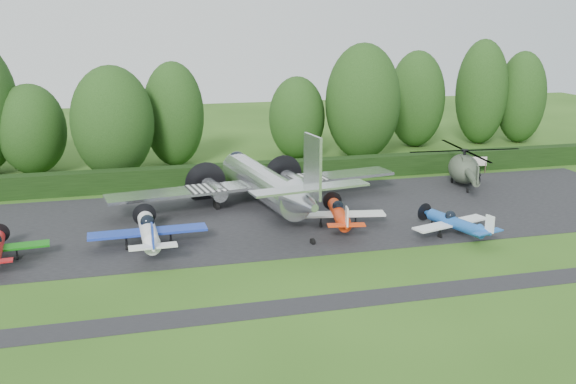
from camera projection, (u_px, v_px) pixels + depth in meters
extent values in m
plane|color=#284B15|center=(282.00, 265.00, 40.78)|extent=(160.00, 160.00, 0.00)
cube|color=black|center=(251.00, 219.00, 50.13)|extent=(70.00, 18.00, 0.01)
cube|color=black|center=(307.00, 305.00, 35.17)|extent=(70.00, 2.00, 0.00)
cube|color=black|center=(229.00, 185.00, 60.41)|extent=(90.00, 1.60, 2.00)
cylinder|color=silver|center=(263.00, 183.00, 52.38)|extent=(2.60, 13.57, 2.60)
cone|color=silver|center=(246.00, 163.00, 59.48)|extent=(2.60, 1.70, 2.60)
cone|color=silver|center=(287.00, 204.00, 44.61)|extent=(2.60, 3.39, 2.60)
sphere|color=black|center=(248.00, 160.00, 58.32)|extent=(1.70, 1.70, 1.70)
cube|color=silver|center=(260.00, 184.00, 53.52)|extent=(24.88, 2.71, 0.25)
cube|color=white|center=(206.00, 186.00, 52.41)|extent=(2.94, 2.83, 0.06)
cube|color=white|center=(312.00, 179.00, 54.56)|extent=(2.94, 2.83, 0.06)
cylinder|color=silver|center=(216.00, 188.00, 53.37)|extent=(1.24, 3.62, 1.24)
cylinder|color=silver|center=(300.00, 183.00, 55.09)|extent=(1.24, 3.62, 1.24)
cylinder|color=black|center=(212.00, 181.00, 55.75)|extent=(3.62, 0.03, 3.62)
cylinder|color=black|center=(292.00, 176.00, 57.47)|extent=(3.62, 0.03, 3.62)
cube|color=silver|center=(291.00, 190.00, 43.44)|extent=(8.48, 1.58, 0.16)
cube|color=silver|center=(292.00, 168.00, 42.71)|extent=(0.20, 2.49, 4.30)
cylinder|color=black|center=(217.00, 204.00, 53.28)|extent=(0.28, 1.02, 1.02)
cylinder|color=black|center=(301.00, 198.00, 55.00)|extent=(0.28, 1.02, 1.02)
cylinder|color=black|center=(292.00, 244.00, 44.01)|extent=(0.20, 0.50, 0.50)
cylinder|color=black|center=(4.00, 233.00, 43.83)|extent=(1.38, 0.02, 1.38)
cylinder|color=black|center=(18.00, 258.00, 41.53)|extent=(0.13, 0.41, 0.41)
cylinder|color=black|center=(3.00, 249.00, 43.24)|extent=(0.11, 0.37, 0.37)
cylinder|color=white|center=(149.00, 232.00, 43.27)|extent=(1.10, 6.29, 1.10)
sphere|color=black|center=(148.00, 222.00, 43.77)|extent=(0.96, 0.96, 0.96)
cube|color=#1B36A7|center=(148.00, 232.00, 43.85)|extent=(8.00, 1.49, 0.16)
cube|color=white|center=(151.00, 247.00, 39.66)|extent=(2.97, 0.80, 0.11)
cube|color=#1B36A7|center=(150.00, 236.00, 39.36)|extent=(0.11, 0.91, 1.49)
cylinder|color=black|center=(146.00, 215.00, 47.06)|extent=(1.72, 0.02, 1.72)
cylinder|color=black|center=(127.00, 247.00, 43.51)|extent=(0.16, 0.50, 0.50)
cylinder|color=black|center=(171.00, 243.00, 44.22)|extent=(0.16, 0.50, 0.50)
cylinder|color=black|center=(148.00, 233.00, 46.33)|extent=(0.14, 0.46, 0.46)
cylinder|color=red|center=(339.00, 214.00, 47.64)|extent=(0.97, 5.55, 0.97)
sphere|color=black|center=(337.00, 206.00, 48.08)|extent=(0.85, 0.85, 0.85)
cube|color=silver|center=(337.00, 214.00, 48.15)|extent=(7.06, 1.31, 0.14)
cube|color=red|center=(354.00, 225.00, 44.46)|extent=(2.62, 0.71, 0.10)
cube|color=silver|center=(355.00, 216.00, 44.19)|extent=(0.10, 0.81, 1.31)
cylinder|color=black|center=(325.00, 201.00, 50.99)|extent=(1.51, 0.02, 1.51)
cylinder|color=black|center=(321.00, 226.00, 47.85)|extent=(0.14, 0.44, 0.44)
cylinder|color=black|center=(354.00, 224.00, 48.48)|extent=(0.14, 0.44, 0.44)
cylinder|color=black|center=(328.00, 216.00, 50.34)|extent=(0.12, 0.40, 0.40)
cylinder|color=#1B51A6|center=(455.00, 223.00, 45.90)|extent=(0.87, 5.01, 0.87)
sphere|color=black|center=(452.00, 216.00, 46.30)|extent=(0.76, 0.76, 0.76)
cube|color=white|center=(452.00, 223.00, 46.36)|extent=(6.37, 1.18, 0.13)
cube|color=#1B51A6|center=(478.00, 233.00, 43.03)|extent=(2.37, 0.64, 0.09)
cube|color=white|center=(479.00, 226.00, 42.79)|extent=(0.09, 0.73, 1.18)
cylinder|color=black|center=(435.00, 211.00, 48.92)|extent=(1.37, 0.02, 1.37)
cylinder|color=black|center=(438.00, 234.00, 46.10)|extent=(0.13, 0.40, 0.40)
cylinder|color=black|center=(468.00, 232.00, 46.66)|extent=(0.13, 0.40, 0.40)
cylinder|color=black|center=(439.00, 225.00, 48.34)|extent=(0.11, 0.36, 0.36)
ellipsoid|color=#3B4736|center=(464.00, 169.00, 59.84)|extent=(2.77, 5.07, 2.65)
cylinder|color=#3B4736|center=(487.00, 176.00, 56.04)|extent=(0.62, 5.32, 0.62)
cube|color=#3B4736|center=(505.00, 174.00, 53.26)|extent=(0.11, 0.80, 1.42)
cylinder|color=black|center=(465.00, 155.00, 59.49)|extent=(0.27, 0.27, 0.71)
cylinder|color=black|center=(465.00, 150.00, 59.38)|extent=(0.62, 0.62, 0.22)
cylinder|color=black|center=(465.00, 150.00, 59.38)|extent=(10.64, 10.64, 0.05)
cube|color=#3B4736|center=(468.00, 160.00, 58.91)|extent=(0.80, 1.77, 0.62)
ellipsoid|color=black|center=(456.00, 164.00, 61.14)|extent=(1.68, 1.68, 1.52)
cylinder|color=black|center=(450.00, 181.00, 60.64)|extent=(0.16, 0.50, 0.50)
cylinder|color=black|center=(467.00, 180.00, 61.06)|extent=(0.16, 0.50, 0.50)
cylinder|color=black|center=(478.00, 190.00, 57.55)|extent=(0.14, 0.43, 0.43)
cylinder|color=#3F3326|center=(460.00, 168.00, 64.54)|extent=(0.11, 0.11, 1.10)
cylinder|color=#3F3326|center=(484.00, 167.00, 65.20)|extent=(0.11, 0.11, 1.10)
cube|color=beige|center=(472.00, 161.00, 64.70)|extent=(2.94, 0.07, 0.92)
cylinder|color=black|center=(415.00, 131.00, 77.91)|extent=(0.70, 0.70, 3.77)
ellipsoid|color=#1A3611|center=(416.00, 99.00, 76.89)|extent=(6.76, 6.76, 11.52)
cylinder|color=black|center=(518.00, 128.00, 80.49)|extent=(0.70, 0.70, 3.71)
ellipsoid|color=#1A3611|center=(521.00, 97.00, 79.48)|extent=(5.95, 5.95, 11.32)
cylinder|color=black|center=(175.00, 149.00, 67.81)|extent=(0.70, 0.70, 3.58)
ellipsoid|color=#1A3611|center=(174.00, 114.00, 66.84)|extent=(6.35, 6.35, 10.94)
cylinder|color=black|center=(35.00, 160.00, 64.21)|extent=(0.70, 0.70, 2.96)
ellipsoid|color=#1A3611|center=(31.00, 129.00, 63.41)|extent=(6.76, 6.76, 9.04)
cylinder|color=black|center=(297.00, 145.00, 71.48)|extent=(0.70, 0.70, 2.97)
ellipsoid|color=#1A3611|center=(297.00, 118.00, 70.67)|extent=(6.17, 6.17, 9.08)
cylinder|color=black|center=(115.00, 160.00, 62.76)|extent=(0.70, 0.70, 3.58)
ellipsoid|color=#1A3611|center=(113.00, 122.00, 61.79)|extent=(7.92, 7.92, 10.93)
cylinder|color=black|center=(362.00, 141.00, 70.82)|extent=(0.70, 0.70, 4.15)
ellipsoid|color=#1A3611|center=(363.00, 102.00, 69.70)|extent=(8.17, 8.17, 12.68)
cylinder|color=black|center=(479.00, 127.00, 79.63)|extent=(0.70, 0.70, 4.18)
ellipsoid|color=#1A3611|center=(482.00, 92.00, 78.50)|extent=(6.27, 6.27, 12.78)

